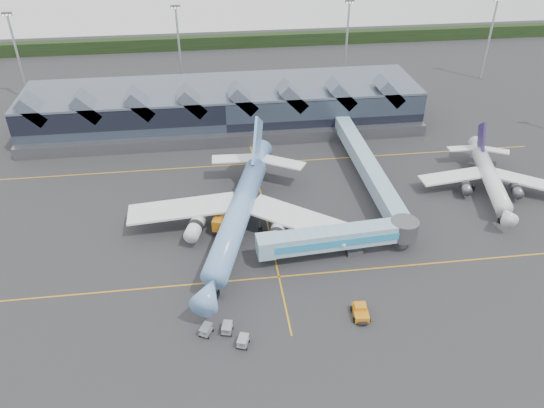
{
  "coord_description": "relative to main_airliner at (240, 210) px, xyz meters",
  "views": [
    {
      "loc": [
        -9.09,
        -68.58,
        53.09
      ],
      "look_at": [
        0.61,
        4.59,
        5.0
      ],
      "focal_mm": 35.0,
      "sensor_mm": 36.0,
      "label": 1
    }
  ],
  "objects": [
    {
      "name": "tree_line_far",
      "position": [
        4.75,
        105.35,
        -2.24
      ],
      "size": [
        260.0,
        4.0,
        4.0
      ],
      "primitive_type": "cube",
      "color": "black",
      "rests_on": "ground"
    },
    {
      "name": "light_masts",
      "position": [
        25.75,
        58.15,
        8.25
      ],
      "size": [
        132.4,
        42.56,
        22.45
      ],
      "color": "#9B9DA4",
      "rests_on": "ground"
    },
    {
      "name": "baggage_carts",
      "position": [
        -3.97,
        -23.68,
        -3.48
      ],
      "size": [
        6.65,
        4.87,
        1.36
      ],
      "rotation": [
        0.0,
        0.0,
        -0.34
      ],
      "color": "#9B9FA4",
      "rests_on": "ground"
    },
    {
      "name": "taxi_stripes",
      "position": [
        4.75,
        5.35,
        -4.24
      ],
      "size": [
        120.0,
        60.0,
        0.01
      ],
      "color": "orange",
      "rests_on": "ground"
    },
    {
      "name": "main_airliner",
      "position": [
        0.0,
        0.0,
        0.0
      ],
      "size": [
        37.47,
        44.06,
        14.44
      ],
      "rotation": [
        0.0,
        0.0,
        -0.29
      ],
      "color": "#6BA5D9",
      "rests_on": "ground"
    },
    {
      "name": "terminal",
      "position": [
        -0.31,
        42.7,
        0.64
      ],
      "size": [
        90.0,
        22.25,
        12.52
      ],
      "color": "black",
      "rests_on": "ground"
    },
    {
      "name": "pushback_tug",
      "position": [
        14.75,
        -22.22,
        -3.52
      ],
      "size": [
        2.58,
        3.82,
        1.62
      ],
      "rotation": [
        0.0,
        0.0,
        -0.09
      ],
      "color": "#C07112",
      "rests_on": "ground"
    },
    {
      "name": "regional_jet",
      "position": [
        47.58,
        6.85,
        -1.11
      ],
      "size": [
        25.58,
        28.46,
        9.87
      ],
      "rotation": [
        0.0,
        0.0,
        -0.25
      ],
      "color": "silver",
      "rests_on": "ground"
    },
    {
      "name": "ground",
      "position": [
        4.75,
        -4.65,
        -4.24
      ],
      "size": [
        260.0,
        260.0,
        0.0
      ],
      "primitive_type": "plane",
      "color": "#272729",
      "rests_on": "ground"
    },
    {
      "name": "fuel_truck",
      "position": [
        -2.13,
        3.2,
        -2.33
      ],
      "size": [
        5.28,
        10.15,
        3.42
      ],
      "rotation": [
        0.0,
        0.0,
        -0.31
      ],
      "color": "black",
      "rests_on": "ground"
    },
    {
      "name": "jet_bridge",
      "position": [
        16.25,
        -8.51,
        -0.87
      ],
      "size": [
        26.22,
        5.57,
        5.15
      ],
      "rotation": [
        0.0,
        0.0,
        0.07
      ],
      "color": "#79ADCA",
      "rests_on": "ground"
    }
  ]
}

